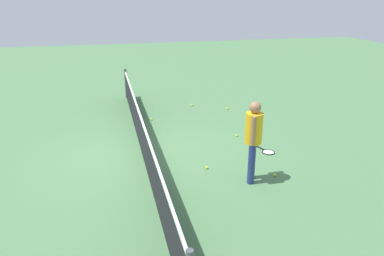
{
  "coord_description": "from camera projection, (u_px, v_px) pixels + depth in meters",
  "views": [
    {
      "loc": [
        -8.07,
        0.73,
        3.66
      ],
      "look_at": [
        -0.97,
        -1.01,
        0.9
      ],
      "focal_mm": 33.82,
      "sensor_mm": 36.0,
      "label": 1
    }
  ],
  "objects": [
    {
      "name": "ground_plane",
      "position": [
        142.0,
        152.0,
        8.79
      ],
      "size": [
        40.0,
        40.0,
        0.0
      ],
      "primitive_type": "plane",
      "color": "#4C7A4C"
    },
    {
      "name": "player_near_side",
      "position": [
        253.0,
        135.0,
        7.13
      ],
      "size": [
        0.51,
        0.45,
        1.7
      ],
      "color": "navy",
      "rests_on": "ground_plane"
    },
    {
      "name": "tennis_ball_near_player",
      "position": [
        237.0,
        136.0,
        9.74
      ],
      "size": [
        0.07,
        0.07,
        0.07
      ],
      "primitive_type": "sphere",
      "color": "#C6E033",
      "rests_on": "ground_plane"
    },
    {
      "name": "tennis_ball_baseline",
      "position": [
        275.0,
        175.0,
        7.64
      ],
      "size": [
        0.07,
        0.07,
        0.07
      ],
      "primitive_type": "sphere",
      "color": "#C6E033",
      "rests_on": "ground_plane"
    },
    {
      "name": "tennis_ball_stray_right",
      "position": [
        227.0,
        108.0,
        11.99
      ],
      "size": [
        0.07,
        0.07,
        0.07
      ],
      "primitive_type": "sphere",
      "color": "#C6E033",
      "rests_on": "ground_plane"
    },
    {
      "name": "court_net",
      "position": [
        141.0,
        133.0,
        8.61
      ],
      "size": [
        10.09,
        0.09,
        1.07
      ],
      "color": "#4C4C51",
      "rests_on": "ground_plane"
    },
    {
      "name": "tennis_ball_stray_left",
      "position": [
        151.0,
        119.0,
        10.99
      ],
      "size": [
        0.07,
        0.07,
        0.07
      ],
      "primitive_type": "sphere",
      "color": "#C6E033",
      "rests_on": "ground_plane"
    },
    {
      "name": "tennis_ball_midcourt",
      "position": [
        192.0,
        105.0,
        12.38
      ],
      "size": [
        0.07,
        0.07,
        0.07
      ],
      "primitive_type": "sphere",
      "color": "#C6E033",
      "rests_on": "ground_plane"
    },
    {
      "name": "tennis_ball_by_net",
      "position": [
        207.0,
        168.0,
        7.96
      ],
      "size": [
        0.07,
        0.07,
        0.07
      ],
      "primitive_type": "sphere",
      "color": "#C6E033",
      "rests_on": "ground_plane"
    },
    {
      "name": "tennis_racket_near_player",
      "position": [
        268.0,
        152.0,
        8.8
      ],
      "size": [
        0.61,
        0.4,
        0.03
      ],
      "color": "black",
      "rests_on": "ground_plane"
    }
  ]
}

